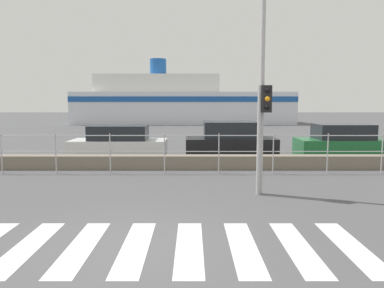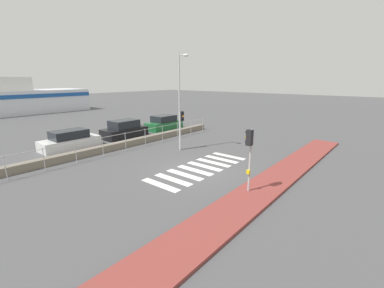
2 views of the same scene
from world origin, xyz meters
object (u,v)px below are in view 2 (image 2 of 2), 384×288
at_px(parked_car_green, 164,123).
at_px(streetlamp, 181,93).
at_px(traffic_light_near, 249,148).
at_px(parked_car_white, 70,141).
at_px(traffic_light_far, 181,122).
at_px(parked_car_black, 124,130).

bearing_deg(parked_car_green, streetlamp, -125.44).
bearing_deg(traffic_light_near, parked_car_white, 95.56).
height_order(traffic_light_far, parked_car_white, traffic_light_far).
bearing_deg(traffic_light_near, traffic_light_far, 63.35).
relative_size(traffic_light_near, parked_car_black, 0.76).
relative_size(traffic_light_near, parked_car_green, 0.77).
relative_size(traffic_light_far, streetlamp, 0.42).
xyz_separation_m(traffic_light_far, parked_car_black, (-0.14, 6.67, -1.41)).
bearing_deg(traffic_light_near, streetlamp, 63.52).
distance_m(parked_car_white, parked_car_black, 4.87).
height_order(traffic_light_far, parked_car_black, traffic_light_far).
bearing_deg(traffic_light_near, parked_car_black, 75.86).
bearing_deg(traffic_light_far, parked_car_black, 91.17).
xyz_separation_m(traffic_light_near, parked_car_black, (3.51, 13.94, -1.48)).
distance_m(traffic_light_near, streetlamp, 8.34).
height_order(parked_car_black, parked_car_green, parked_car_black).
bearing_deg(parked_car_white, streetlamp, -53.38).
relative_size(traffic_light_near, parked_car_white, 0.72).
bearing_deg(parked_car_white, traffic_light_far, -53.13).
relative_size(parked_car_white, parked_car_green, 1.06).
height_order(streetlamp, parked_car_black, streetlamp).
distance_m(traffic_light_near, traffic_light_far, 8.13).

